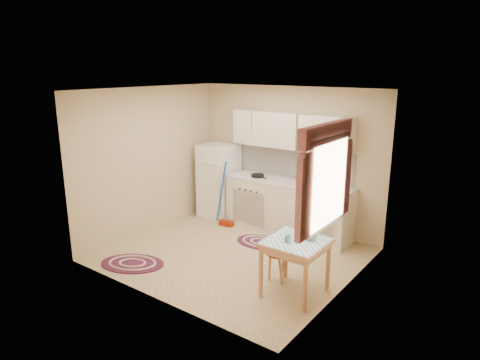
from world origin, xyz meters
name	(u,v)px	position (x,y,z in m)	size (l,w,h in m)	color
room_shell	(251,152)	(0.16, 0.24, 1.60)	(3.64, 3.60, 2.52)	tan
fridge	(219,181)	(-1.29, 1.25, 0.70)	(0.65, 0.60, 1.40)	white
broom	(226,194)	(-0.84, 0.90, 0.60)	(0.28, 0.12, 1.20)	#1B58AC
base_cabinets	(288,208)	(0.21, 1.30, 0.44)	(2.25, 0.60, 0.88)	silver
countertop	(289,183)	(0.21, 1.30, 0.90)	(2.27, 0.62, 0.04)	silver
frying_pan	(258,176)	(-0.40, 1.25, 0.94)	(0.23, 0.23, 0.05)	black
red_kettle	(301,178)	(0.43, 1.30, 1.02)	(0.19, 0.17, 0.19)	#8E1905
red_canister	(312,181)	(0.64, 1.30, 1.00)	(0.12, 0.12, 0.16)	#8E1905
table	(295,268)	(1.34, -0.47, 0.36)	(0.72, 0.72, 0.72)	tan
stool	(278,266)	(0.99, -0.31, 0.21)	(0.30, 0.30, 0.42)	#8E1905
coffee_pot	(313,232)	(1.50, -0.35, 0.85)	(0.13, 0.11, 0.26)	#2A6282
mug	(288,239)	(1.28, -0.57, 0.77)	(0.08, 0.08, 0.10)	#2A6282
rug_center	(260,242)	(0.09, 0.63, 0.01)	(0.84, 0.56, 0.02)	maroon
rug_left	(132,264)	(-0.99, -1.14, 0.01)	(0.96, 0.64, 0.02)	maroon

